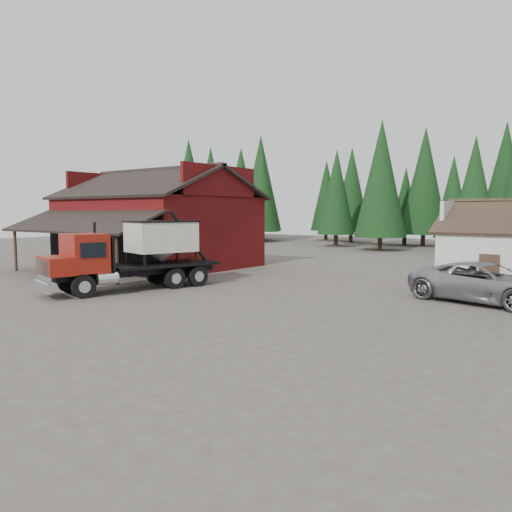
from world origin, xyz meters
The scene contains 8 objects.
ground centered at (0.00, 0.00, 0.00)m, with size 120.00×120.00×0.00m, color #4A433A.
red_barn centered at (-11.00, 9.90, 2.69)m, with size 12.80×13.63×7.18m.
conifer_backdrop centered at (0.00, 42.00, 0.00)m, with size 76.00×16.00×16.00m, color black, non-canonical shape.
near_pine_a centered at (-22.00, 28.00, 6.39)m, with size 4.40×4.40×11.40m.
near_pine_b centered at (6.00, 30.00, 5.89)m, with size 3.96×3.96×10.40m.
near_pine_d centered at (-4.00, 34.00, 7.39)m, with size 5.28×5.28×13.40m.
feed_truck centered at (-3.49, 1.55, 1.90)m, with size 4.64×9.29×4.05m.
silver_car centered at (11.76, 8.18, 0.88)m, with size 2.92×6.34×1.76m, color #95989C.
Camera 1 is at (16.61, -14.96, 3.93)m, focal length 35.00 mm.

